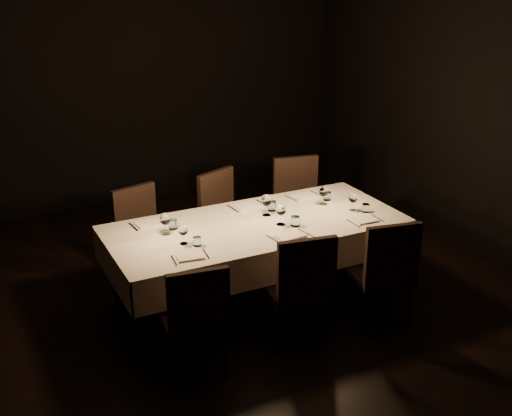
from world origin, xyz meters
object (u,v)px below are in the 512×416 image
chair_near_left (196,316)px  chair_far_left (142,231)px  chair_far_right (299,201)px  dining_table (256,231)px  chair_near_center (301,285)px  chair_near_right (384,269)px  chair_far_center (224,214)px

chair_near_left → chair_far_left: chair_far_left is taller
chair_near_left → chair_far_right: (1.76, 1.58, 0.03)m
dining_table → chair_near_center: (0.01, -0.75, -0.16)m
chair_near_right → dining_table: bearing=-36.5°
chair_far_left → chair_near_left: bearing=-108.2°
chair_far_right → chair_far_center: bearing=-171.3°
chair_near_center → chair_near_left: bearing=11.4°
dining_table → chair_far_center: 0.87m
chair_far_center → chair_far_right: 0.81m
dining_table → chair_far_right: (0.89, 0.81, -0.15)m
chair_near_left → chair_far_left: 1.63m
chair_near_right → chair_far_left: size_ratio=1.05×
chair_near_center → chair_far_left: bearing=-54.7°
chair_near_right → chair_far_left: 2.24m
dining_table → chair_far_center: size_ratio=2.67×
chair_far_center → chair_far_right: chair_far_right is taller
chair_near_left → chair_far_right: 2.37m
dining_table → chair_near_left: chair_near_left is taller
chair_far_left → chair_far_right: (1.65, -0.04, 0.03)m
chair_near_right → chair_near_center: bearing=5.8°
chair_near_left → chair_far_right: size_ratio=0.93×
chair_far_center → chair_near_center: bearing=-114.6°
chair_near_right → chair_far_right: bearing=-84.1°
chair_far_right → chair_far_left: bearing=-169.6°
chair_near_center → chair_far_right: 1.79m
chair_near_center → chair_far_left: 1.77m
dining_table → chair_far_center: bearing=84.5°
dining_table → chair_far_left: chair_far_left is taller
chair_far_center → chair_far_left: bearing=158.2°
chair_far_center → chair_far_right: bearing=-25.2°
chair_near_right → chair_far_left: bearing=-36.9°
chair_near_left → chair_far_right: bearing=-130.5°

